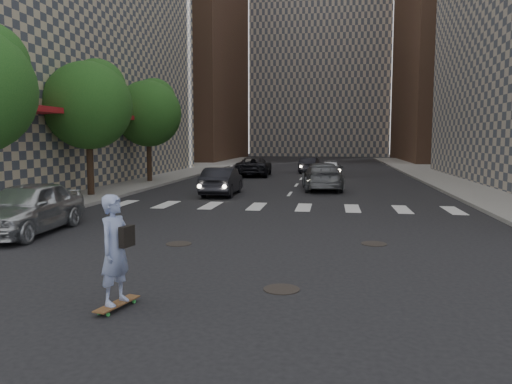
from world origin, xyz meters
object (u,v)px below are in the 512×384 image
at_px(tree_b, 90,102).
at_px(traffic_car_e, 310,165).
at_px(traffic_car_c, 254,166).
at_px(traffic_car_b, 322,176).
at_px(skateboarder, 116,250).
at_px(tree_c, 150,111).
at_px(silver_sedan, 27,208).
at_px(traffic_car_d, 331,168).
at_px(traffic_car_a, 222,181).

xyz_separation_m(tree_b, traffic_car_e, (9.79, 19.04, -4.00)).
bearing_deg(traffic_car_c, traffic_car_b, 116.87).
xyz_separation_m(skateboarder, traffic_car_b, (3.06, 20.48, -0.27)).
bearing_deg(traffic_car_e, traffic_car_c, 50.89).
bearing_deg(tree_c, traffic_car_c, 50.28).
bearing_deg(silver_sedan, traffic_car_d, 66.20).
bearing_deg(traffic_car_d, traffic_car_c, -1.07).
relative_size(skateboarder, traffic_car_a, 0.46).
bearing_deg(traffic_car_d, skateboarder, 85.09).
height_order(tree_b, silver_sedan, tree_b).
height_order(tree_b, tree_c, same).
distance_m(traffic_car_a, traffic_car_d, 13.83).
bearing_deg(traffic_car_d, tree_b, 53.48).
relative_size(traffic_car_a, traffic_car_c, 0.82).
bearing_deg(skateboarder, tree_c, 122.91).
distance_m(skateboarder, traffic_car_e, 34.22).
xyz_separation_m(skateboarder, silver_sedan, (-5.55, 6.00, -0.24)).
bearing_deg(traffic_car_a, skateboarder, 95.27).
bearing_deg(tree_b, traffic_car_c, 69.01).
xyz_separation_m(skateboarder, traffic_car_d, (3.55, 29.70, -0.38)).
relative_size(tree_c, traffic_car_e, 1.67).
bearing_deg(silver_sedan, traffic_car_b, 56.47).
height_order(tree_c, traffic_car_c, tree_c).
distance_m(tree_b, traffic_car_b, 12.88).
xyz_separation_m(tree_b, traffic_car_c, (5.70, 14.86, -3.92)).
bearing_deg(tree_b, traffic_car_d, 51.58).
height_order(tree_b, traffic_car_a, tree_b).
relative_size(tree_b, traffic_car_e, 1.67).
bearing_deg(tree_b, traffic_car_b, 25.78).
relative_size(skateboarder, traffic_car_d, 0.51).
distance_m(traffic_car_c, traffic_car_d, 5.85).
bearing_deg(tree_c, traffic_car_b, -13.52).
height_order(tree_c, silver_sedan, tree_c).
bearing_deg(traffic_car_e, tree_c, 53.70).
relative_size(tree_c, traffic_car_c, 1.26).
bearing_deg(traffic_car_c, traffic_car_e, -136.86).
bearing_deg(silver_sedan, traffic_car_e, 72.61).
bearing_deg(traffic_car_a, traffic_car_c, -89.61).
bearing_deg(traffic_car_a, tree_c, -46.54).
bearing_deg(traffic_car_b, silver_sedan, 53.89).
bearing_deg(traffic_car_b, tree_c, -18.91).
xyz_separation_m(skateboarder, traffic_car_e, (1.78, 34.17, -0.38)).
relative_size(tree_b, traffic_car_d, 1.73).
xyz_separation_m(traffic_car_a, traffic_car_b, (4.99, 3.48, 0.05)).
distance_m(tree_b, skateboarder, 17.50).
height_order(tree_c, traffic_car_b, tree_c).
xyz_separation_m(silver_sedan, traffic_car_c, (3.25, 24.00, -0.06)).
bearing_deg(traffic_car_c, traffic_car_a, 89.12).
xyz_separation_m(silver_sedan, traffic_car_e, (7.33, 28.17, -0.14)).
xyz_separation_m(tree_c, silver_sedan, (2.45, -17.14, -3.85)).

